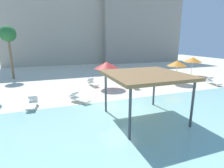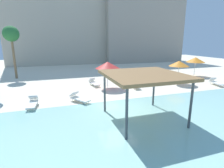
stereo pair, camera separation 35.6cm
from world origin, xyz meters
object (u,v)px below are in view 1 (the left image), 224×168
(beach_umbrella_orange_0, at_px, (193,60))
(lounge_chair_0, at_px, (213,82))
(lounge_chair_1, at_px, (32,103))
(beach_umbrella_red_2, at_px, (107,65))
(lounge_chair_3, at_px, (133,84))
(lounge_chair_4, at_px, (79,98))
(shade_pavilion, at_px, (146,76))
(beach_umbrella_orange_1, at_px, (177,63))
(palm_tree_1, at_px, (8,35))
(lounge_chair_2, at_px, (93,83))

(beach_umbrella_orange_0, bearing_deg, lounge_chair_0, -107.73)
(beach_umbrella_orange_0, xyz_separation_m, lounge_chair_1, (-19.96, -5.73, -1.91))
(beach_umbrella_red_2, height_order, lounge_chair_3, beach_umbrella_red_2)
(beach_umbrella_red_2, bearing_deg, lounge_chair_4, -134.76)
(shade_pavilion, xyz_separation_m, lounge_chair_3, (2.83, 7.10, -2.37))
(lounge_chair_3, bearing_deg, beach_umbrella_orange_1, 95.11)
(beach_umbrella_orange_1, xyz_separation_m, beach_umbrella_red_2, (-8.05, 0.77, 0.07))
(palm_tree_1, bearing_deg, shade_pavilion, -59.12)
(shade_pavilion, height_order, lounge_chair_2, shade_pavilion)
(beach_umbrella_orange_0, xyz_separation_m, lounge_chair_3, (-10.47, -3.04, -1.91))
(beach_umbrella_red_2, distance_m, lounge_chair_1, 7.95)
(shade_pavilion, distance_m, lounge_chair_2, 9.59)
(shade_pavilion, relative_size, palm_tree_1, 0.68)
(shade_pavilion, relative_size, lounge_chair_1, 2.30)
(lounge_chair_3, bearing_deg, palm_tree_1, -121.40)
(beach_umbrella_orange_1, height_order, lounge_chair_3, beach_umbrella_orange_1)
(lounge_chair_1, height_order, palm_tree_1, palm_tree_1)
(lounge_chair_3, bearing_deg, beach_umbrella_red_2, -102.72)
(beach_umbrella_orange_1, bearing_deg, lounge_chair_3, -179.43)
(shade_pavilion, distance_m, lounge_chair_0, 13.09)
(shade_pavilion, xyz_separation_m, lounge_chair_4, (-3.28, 4.44, -2.37))
(shade_pavilion, height_order, beach_umbrella_red_2, shade_pavilion)
(beach_umbrella_red_2, height_order, lounge_chair_4, beach_umbrella_red_2)
(lounge_chair_1, distance_m, palm_tree_1, 13.15)
(lounge_chair_2, height_order, palm_tree_1, palm_tree_1)
(lounge_chair_2, xyz_separation_m, palm_tree_1, (-8.68, 6.92, 5.07))
(beach_umbrella_orange_1, relative_size, lounge_chair_3, 1.33)
(beach_umbrella_orange_1, bearing_deg, lounge_chair_2, 167.26)
(lounge_chair_1, xyz_separation_m, lounge_chair_3, (9.49, 2.70, 0.00))
(lounge_chair_4, distance_m, palm_tree_1, 14.28)
(beach_umbrella_orange_1, bearing_deg, beach_umbrella_orange_0, 30.39)
(palm_tree_1, bearing_deg, lounge_chair_4, -61.43)
(beach_umbrella_orange_0, distance_m, beach_umbrella_red_2, 13.32)
(beach_umbrella_orange_0, height_order, palm_tree_1, palm_tree_1)
(beach_umbrella_orange_1, height_order, lounge_chair_0, beach_umbrella_orange_1)
(beach_umbrella_orange_1, xyz_separation_m, lounge_chair_4, (-11.50, -2.71, -1.95))
(shade_pavilion, bearing_deg, lounge_chair_3, 68.24)
(shade_pavilion, height_order, lounge_chair_1, shade_pavilion)
(lounge_chair_4, bearing_deg, beach_umbrella_orange_1, 71.16)
(beach_umbrella_orange_0, bearing_deg, palm_tree_1, 165.31)
(lounge_chair_0, height_order, lounge_chair_2, same)
(shade_pavilion, xyz_separation_m, lounge_chair_0, (11.75, 5.26, -2.37))
(beach_umbrella_orange_1, distance_m, lounge_chair_0, 4.46)
(lounge_chair_2, bearing_deg, beach_umbrella_orange_0, 84.17)
(lounge_chair_0, height_order, lounge_chair_4, same)
(beach_umbrella_orange_0, relative_size, palm_tree_1, 0.40)
(beach_umbrella_orange_1, distance_m, palm_tree_1, 20.27)
(beach_umbrella_red_2, xyz_separation_m, lounge_chair_2, (-1.16, 1.31, -2.02))
(lounge_chair_0, bearing_deg, palm_tree_1, -105.74)
(lounge_chair_1, xyz_separation_m, palm_tree_1, (-3.01, 11.76, 5.07))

